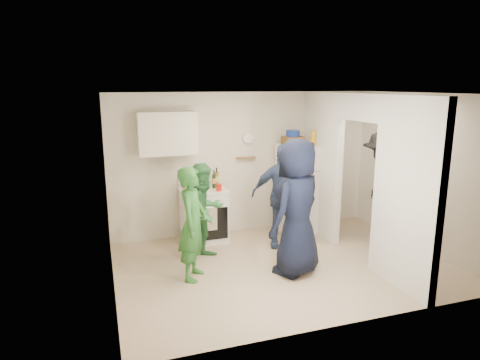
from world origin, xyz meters
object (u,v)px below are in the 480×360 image
Objects in this scene: wicker_basket at (293,141)px; person_denim at (282,196)px; person_nook at (383,188)px; person_navy at (297,208)px; fridge at (298,189)px; person_green_left at (193,224)px; stove at (204,215)px; blue_bowl at (293,133)px; yellow_cup_stack_top at (313,138)px; person_green_center at (204,212)px.

wicker_basket is 0.20× the size of person_denim.
person_nook is at bearing 10.43° from person_denim.
fridge is at bearing -148.59° from person_navy.
person_green_left is at bearing -131.69° from person_denim.
stove is at bearing 8.07° from person_green_left.
wicker_basket is at bearing 0.70° from stove.
stove is 0.57× the size of fridge.
person_nook is at bearing -42.53° from blue_bowl.
wicker_basket is 1.94m from person_navy.
person_navy reaches higher than person_nook.
yellow_cup_stack_top is at bearing -25.11° from wicker_basket.
fridge is at bearing -26.57° from blue_bowl.
person_nook reaches higher than person_green_left.
fridge is 1.00m from blue_bowl.
yellow_cup_stack_top is 0.13× the size of person_nook.
person_navy is (0.94, -1.65, 0.51)m from stove.
stove is 1.77m from fridge.
wicker_basket reaches higher than fridge.
stove is 2.59× the size of wicker_basket.
fridge is 4.52× the size of wicker_basket.
blue_bowl is 0.13× the size of person_navy.
blue_bowl is 1.77m from person_nook.
stove is 1.39m from person_denim.
wicker_basket is at bearing 78.53° from person_denim.
person_green_left is at bearing -56.59° from person_nook.
blue_bowl is 0.13× the size of person_nook.
fridge is 0.82× the size of person_navy.
yellow_cup_stack_top is (0.32, -0.15, -0.08)m from blue_bowl.
person_navy is at bearing -74.10° from person_green_left.
person_denim is (-0.79, -0.50, -0.85)m from yellow_cup_stack_top.
person_nook is at bearing -47.47° from yellow_cup_stack_top.
blue_bowl is at bearing -104.78° from person_nook.
person_green_center is at bearing -67.77° from person_nook.
person_nook reaches higher than yellow_cup_stack_top.
person_nook is at bearing -43.74° from fridge.
person_green_center is at bearing -102.63° from stove.
blue_bowl is at bearing -4.60° from person_green_center.
person_navy is (-1.02, -1.52, -0.75)m from yellow_cup_stack_top.
stove is 2.11m from blue_bowl.
wicker_basket is at bearing -145.04° from person_navy.
fridge is at bearing -0.99° from stove.
person_green_left is (-2.11, -1.38, -0.87)m from wicker_basket.
person_denim is (-0.47, -0.65, -0.80)m from wicker_basket.
person_green_center is at bearing -156.91° from wicker_basket.
person_green_left is 0.82× the size of person_nook.
person_green_center is at bearing -71.26° from person_navy.
person_green_left reaches higher than stove.
wicker_basket is at bearing -104.78° from person_nook.
fridge is 2.04m from person_green_center.
wicker_basket is 2.16m from person_green_center.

